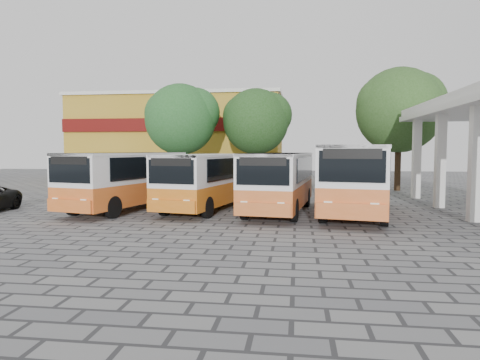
# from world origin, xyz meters

# --- Properties ---
(ground) EXTENTS (90.00, 90.00, 0.00)m
(ground) POSITION_xyz_m (0.00, 0.00, 0.00)
(ground) COLOR #5C5D60
(ground) RESTS_ON ground
(shophouse_block) EXTENTS (20.40, 10.40, 8.30)m
(shophouse_block) POSITION_xyz_m (-11.00, 25.99, 4.16)
(shophouse_block) COLOR #AA821F
(shophouse_block) RESTS_ON ground
(bus_far_left) EXTENTS (4.06, 8.13, 2.78)m
(bus_far_left) POSITION_xyz_m (-7.53, 3.30, 1.61)
(bus_far_left) COLOR #D55F20
(bus_far_left) RESTS_ON ground
(bus_centre_left) EXTENTS (3.64, 7.86, 2.71)m
(bus_centre_left) POSITION_xyz_m (-3.65, 3.78, 1.57)
(bus_centre_left) COLOR #CA6614
(bus_centre_left) RESTS_ON ground
(bus_centre_right) EXTENTS (3.27, 7.93, 2.77)m
(bus_centre_right) POSITION_xyz_m (-0.13, 3.36, 1.60)
(bus_centre_right) COLOR #CD6126
(bus_centre_right) RESTS_ON ground
(bus_far_right) EXTENTS (4.11, 8.98, 3.10)m
(bus_far_right) POSITION_xyz_m (3.37, 3.14, 1.80)
(bus_far_right) COLOR #D46127
(bus_far_right) RESTS_ON ground
(tree_left) EXTENTS (5.69, 5.42, 7.97)m
(tree_left) POSITION_xyz_m (-8.14, 15.53, 5.44)
(tree_left) COLOR black
(tree_left) RESTS_ON ground
(tree_middle) EXTENTS (5.29, 5.03, 7.63)m
(tree_middle) POSITION_xyz_m (-2.43, 16.39, 5.27)
(tree_middle) COLOR #442D1C
(tree_middle) RESTS_ON ground
(tree_right) EXTENTS (6.35, 6.04, 8.78)m
(tree_right) POSITION_xyz_m (7.94, 15.40, 5.95)
(tree_right) COLOR #382616
(tree_right) RESTS_ON ground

